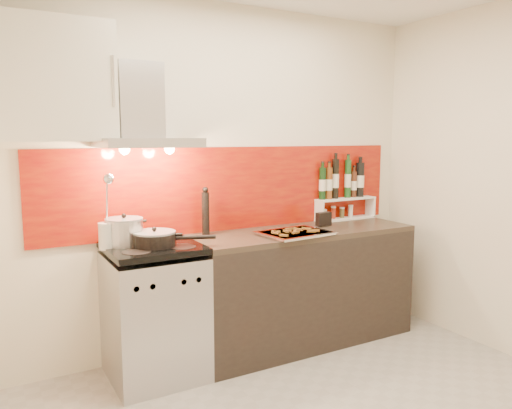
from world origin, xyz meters
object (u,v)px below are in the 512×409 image
saute_pan (156,239)px  pepper_mill (206,212)px  range_stove (155,313)px  baking_tray (295,233)px  stock_pot (124,232)px  counter (302,286)px

saute_pan → pepper_mill: size_ratio=1.45×
saute_pan → pepper_mill: pepper_mill is taller
range_stove → saute_pan: 0.52m
pepper_mill → baking_tray: bearing=-29.6°
range_stove → baking_tray: size_ratio=1.70×
pepper_mill → baking_tray: 0.68m
stock_pot → baking_tray: size_ratio=0.46×
stock_pot → saute_pan: bearing=-38.2°
counter → baking_tray: baking_tray is taller
range_stove → stock_pot: stock_pot is taller
stock_pot → baking_tray: 1.22m
counter → saute_pan: (-1.19, -0.05, 0.51)m
stock_pot → pepper_mill: (0.62, 0.10, 0.07)m
stock_pot → saute_pan: stock_pot is taller
counter → pepper_mill: 0.98m
range_stove → saute_pan: saute_pan is taller
counter → pepper_mill: (-0.74, 0.18, 0.62)m
range_stove → pepper_mill: bearing=22.3°
range_stove → baking_tray: baking_tray is taller
range_stove → counter: range_stove is taller
counter → range_stove: bearing=-179.8°
pepper_mill → stock_pot: bearing=-171.1°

